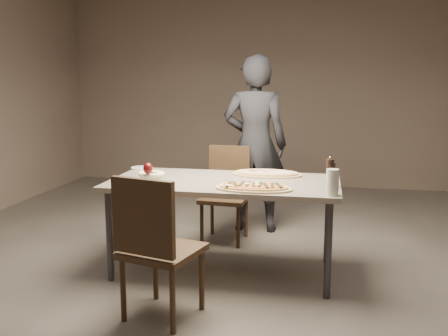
% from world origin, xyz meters
% --- Properties ---
extents(room, '(7.00, 7.00, 7.00)m').
position_xyz_m(room, '(0.00, 0.00, 1.40)').
color(room, '#5B554E').
rests_on(room, ground).
extents(dining_table, '(1.80, 0.90, 0.75)m').
position_xyz_m(dining_table, '(0.00, 0.00, 0.69)').
color(dining_table, gray).
rests_on(dining_table, ground).
extents(zucchini_pizza, '(0.56, 0.31, 0.05)m').
position_xyz_m(zucchini_pizza, '(0.27, -0.28, 0.77)').
color(zucchini_pizza, tan).
rests_on(zucchini_pizza, dining_table).
extents(ham_pizza, '(0.59, 0.33, 0.04)m').
position_xyz_m(ham_pizza, '(0.31, 0.28, 0.77)').
color(ham_pizza, tan).
rests_on(ham_pizza, dining_table).
extents(bread_basket, '(0.21, 0.21, 0.07)m').
position_xyz_m(bread_basket, '(-0.55, -0.14, 0.79)').
color(bread_basket, beige).
rests_on(bread_basket, dining_table).
extents(oil_dish, '(0.12, 0.12, 0.01)m').
position_xyz_m(oil_dish, '(0.12, -0.22, 0.76)').
color(oil_dish, white).
rests_on(oil_dish, dining_table).
extents(pepper_mill_left, '(0.06, 0.06, 0.23)m').
position_xyz_m(pepper_mill_left, '(0.81, -0.07, 0.86)').
color(pepper_mill_left, black).
rests_on(pepper_mill_left, dining_table).
extents(pepper_mill_right, '(0.05, 0.05, 0.19)m').
position_xyz_m(pepper_mill_right, '(0.83, -0.06, 0.84)').
color(pepper_mill_right, black).
rests_on(pepper_mill_right, dining_table).
extents(carafe, '(0.09, 0.09, 0.18)m').
position_xyz_m(carafe, '(0.83, -0.36, 0.84)').
color(carafe, silver).
rests_on(carafe, dining_table).
extents(wine_glass, '(0.07, 0.07, 0.17)m').
position_xyz_m(wine_glass, '(-0.54, -0.24, 0.87)').
color(wine_glass, silver).
rests_on(wine_glass, dining_table).
extents(side_plate, '(0.20, 0.20, 0.01)m').
position_xyz_m(side_plate, '(-0.83, 0.38, 0.76)').
color(side_plate, white).
rests_on(side_plate, dining_table).
extents(chair_near, '(0.55, 0.55, 0.96)m').
position_xyz_m(chair_near, '(-0.26, -0.93, 0.54)').
color(chair_near, '#392718').
rests_on(chair_near, ground).
extents(chair_far, '(0.45, 0.45, 0.90)m').
position_xyz_m(chair_far, '(-0.14, 0.84, 0.51)').
color(chair_far, '#392718').
rests_on(chair_far, ground).
extents(diner, '(0.65, 0.43, 1.78)m').
position_xyz_m(diner, '(0.08, 1.18, 0.89)').
color(diner, black).
rests_on(diner, ground).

